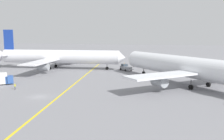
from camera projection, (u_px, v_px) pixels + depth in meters
The scene contains 8 objects.
ground_plane at pixel (39, 97), 59.74m from camera, with size 600.00×600.00×0.00m, color gray.
taxiway_stripe at pixel (69, 89), 68.63m from camera, with size 0.50×120.00×0.01m, color yellow.
airliner_at_gate_left at pixel (59, 57), 107.22m from camera, with size 55.92×49.76×16.56m.
airliner_being_pushed at pixel (191, 68), 71.52m from camera, with size 46.05×48.97×15.65m.
pushback_tug at pixel (126, 67), 102.70m from camera, with size 6.65×7.69×2.88m.
gse_catering_truck_tall at pixel (2, 79), 73.81m from camera, with size 6.00×5.62×3.50m.
ground_crew_ramp_agent_by_cones at pixel (15, 86), 67.48m from camera, with size 0.49×0.36×1.67m.
jet_bridge at pixel (80, 55), 127.99m from camera, with size 7.81×20.02×5.95m.
Camera 1 is at (30.35, -52.61, 14.71)m, focal length 40.63 mm.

